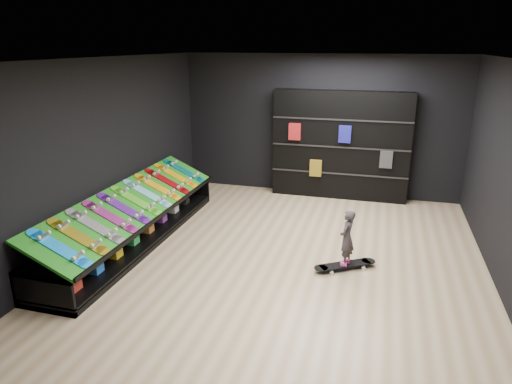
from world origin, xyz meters
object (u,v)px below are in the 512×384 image
(floor_skateboard, at_px, (345,267))
(back_shelving, at_px, (340,145))
(child, at_px, (346,248))
(display_rack, at_px, (135,228))

(floor_skateboard, bearing_deg, back_shelving, 65.32)
(floor_skateboard, distance_m, child, 0.30)
(display_rack, distance_m, back_shelving, 4.59)
(floor_skateboard, bearing_deg, child, 0.00)
(child, bearing_deg, display_rack, -76.86)
(display_rack, xyz_separation_m, floor_skateboard, (3.50, -0.06, -0.21))
(display_rack, relative_size, floor_skateboard, 4.59)
(back_shelving, bearing_deg, floor_skateboard, -82.23)
(back_shelving, distance_m, child, 3.51)
(back_shelving, bearing_deg, display_rack, -132.44)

